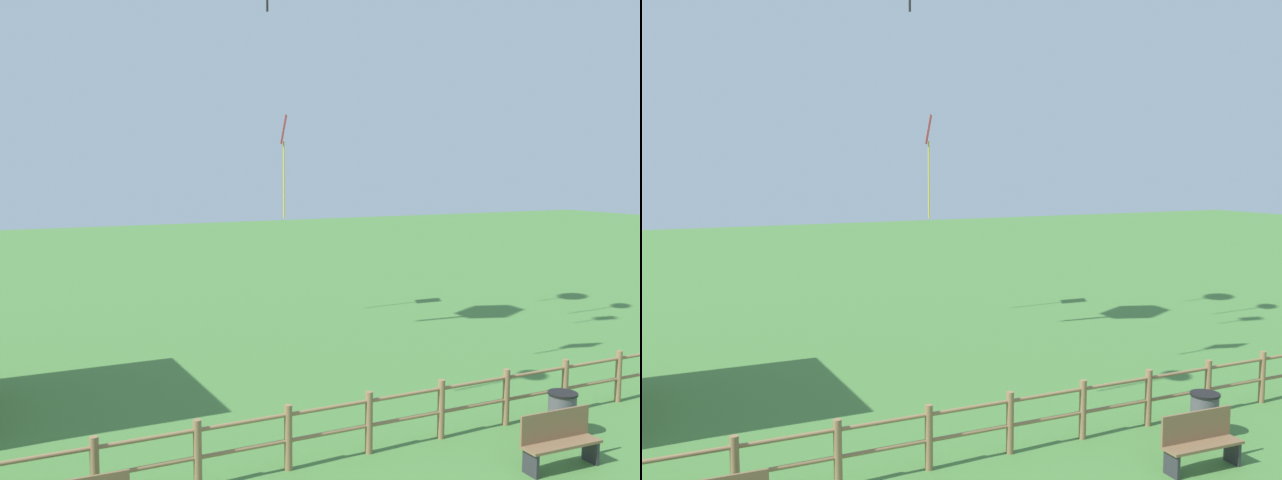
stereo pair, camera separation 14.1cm
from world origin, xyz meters
TOP-DOWN VIEW (x-y plane):
  - wooden_fence at (-0.00, 6.39)m, footprint 16.32×0.14m
  - park_bench_near_fence at (2.65, 4.37)m, footprint 1.52×0.46m
  - trash_bin at (3.79, 5.41)m, footprint 0.57×0.57m
  - kite_red_diamond at (3.42, 17.96)m, footprint 0.51×0.73m

SIDE VIEW (x-z plane):
  - trash_bin at x=3.79m, z-range 0.00..0.88m
  - park_bench_near_fence at x=2.65m, z-range 0.02..1.01m
  - wooden_fence at x=0.00m, z-range 0.07..1.23m
  - kite_red_diamond at x=3.42m, z-range 4.22..7.73m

